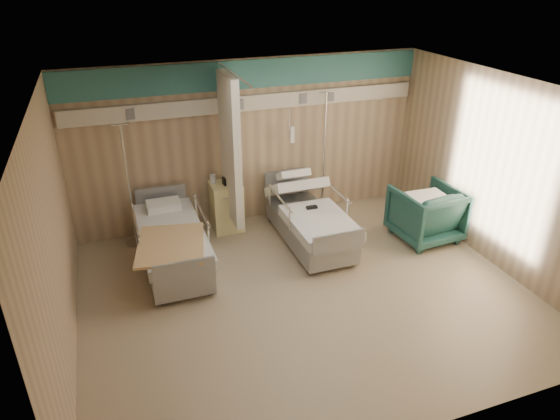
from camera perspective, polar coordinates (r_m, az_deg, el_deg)
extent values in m
cube|color=tan|center=(7.07, 2.89, -9.45)|extent=(6.00, 5.00, 0.00)
cube|color=tan|center=(8.54, -3.33, 7.67)|extent=(6.00, 0.04, 2.80)
cube|color=tan|center=(4.50, 15.76, -12.23)|extent=(6.00, 0.04, 2.80)
cube|color=tan|center=(5.98, -24.47, -3.41)|extent=(0.04, 5.00, 2.80)
cube|color=tan|center=(7.93, 23.67, 3.93)|extent=(0.04, 5.00, 2.80)
cube|color=silver|center=(5.89, 3.52, 13.24)|extent=(6.00, 5.00, 0.04)
cube|color=#317272|center=(8.22, -3.50, 15.24)|extent=(6.00, 0.04, 0.45)
cube|color=beige|center=(8.30, -3.35, 12.15)|extent=(5.88, 0.08, 0.25)
cylinder|color=silver|center=(7.22, -5.42, 15.31)|extent=(0.03, 1.80, 0.03)
cube|color=silver|center=(7.88, -5.70, 6.80)|extent=(0.12, 0.90, 2.35)
cube|color=#EDE294|center=(8.51, -6.12, 0.39)|extent=(0.50, 0.48, 0.85)
imported|color=#1C4741|center=(8.51, 16.31, -0.39)|extent=(1.02, 1.05, 0.90)
cube|color=silver|center=(8.28, 16.80, 2.49)|extent=(0.60, 0.54, 0.07)
cylinder|color=silver|center=(9.25, 4.77, -0.15)|extent=(0.40, 0.40, 0.03)
cylinder|color=silver|center=(8.81, 5.03, 6.24)|extent=(0.04, 0.04, 2.23)
cylinder|color=silver|center=(8.50, 5.33, 13.31)|extent=(0.27, 0.03, 0.03)
cylinder|color=silver|center=(8.53, -16.01, -3.60)|extent=(0.36, 0.36, 0.03)
cylinder|color=silver|center=(8.10, -16.87, 2.48)|extent=(0.03, 0.03, 2.01)
cylinder|color=silver|center=(7.77, -17.84, 9.27)|extent=(0.24, 0.03, 0.03)
cube|color=black|center=(7.94, 3.65, 0.31)|extent=(0.18, 0.09, 0.04)
cube|color=tan|center=(7.05, -12.37, -3.89)|extent=(1.10, 1.28, 0.04)
cube|color=black|center=(8.30, -5.80, 3.37)|extent=(0.22, 0.15, 0.12)
cylinder|color=white|center=(8.36, -7.68, 3.54)|extent=(0.13, 0.13, 0.14)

